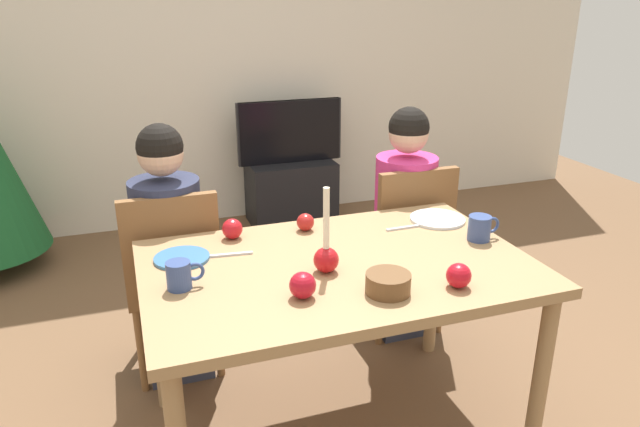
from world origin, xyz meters
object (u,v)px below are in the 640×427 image
(candle_centerpiece, at_px, (326,255))
(mug_left, at_px, (180,275))
(plate_left, at_px, (182,258))
(plate_right, at_px, (437,219))
(chair_right, at_px, (406,240))
(apple_far_edge, at_px, (459,276))
(person_right_child, at_px, (404,227))
(tv_stand, at_px, (291,192))
(apple_near_candle, at_px, (232,229))
(apple_by_left_plate, at_px, (305,222))
(tv, at_px, (290,132))
(bowl_walnuts, at_px, (388,283))
(mug_right, at_px, (480,228))
(chair_left, at_px, (173,273))
(dining_table, at_px, (338,283))
(person_left_child, at_px, (171,258))
(apple_by_right_mug, at_px, (303,285))

(candle_centerpiece, height_order, mug_left, candle_centerpiece)
(plate_left, xyz_separation_m, plate_right, (1.09, 0.04, 0.00))
(chair_right, xyz_separation_m, apple_far_edge, (-0.28, -0.91, 0.28))
(candle_centerpiece, bearing_deg, person_right_child, 46.38)
(candle_centerpiece, bearing_deg, tv_stand, 76.72)
(apple_near_candle, xyz_separation_m, apple_by_left_plate, (0.30, -0.01, -0.00))
(tv, bearing_deg, chair_right, -86.45)
(tv_stand, relative_size, bowl_walnuts, 4.30)
(candle_centerpiece, relative_size, mug_right, 2.30)
(tv_stand, bearing_deg, chair_right, -86.44)
(chair_left, bearing_deg, apple_far_edge, -46.79)
(apple_near_candle, height_order, apple_by_left_plate, apple_near_candle)
(dining_table, xyz_separation_m, plate_left, (-0.53, 0.21, 0.09))
(person_left_child, bearing_deg, chair_right, -1.62)
(dining_table, bearing_deg, chair_left, 131.99)
(candle_centerpiece, xyz_separation_m, plate_left, (-0.47, 0.27, -0.06))
(dining_table, xyz_separation_m, tv, (0.49, 2.30, 0.04))
(apple_far_edge, bearing_deg, person_left_child, 132.22)
(chair_left, relative_size, apple_far_edge, 10.71)
(tv, distance_m, bowl_walnuts, 2.60)
(plate_right, bearing_deg, plate_left, -177.65)
(plate_right, bearing_deg, tv_stand, 91.83)
(dining_table, height_order, chair_left, chair_left)
(apple_far_edge, bearing_deg, chair_right, 72.68)
(candle_centerpiece, xyz_separation_m, apple_by_left_plate, (0.05, 0.39, -0.03))
(chair_right, height_order, person_left_child, person_left_child)
(apple_by_left_plate, bearing_deg, person_left_child, 150.11)
(mug_right, relative_size, apple_near_candle, 1.65)
(tv, distance_m, plate_left, 2.33)
(apple_far_edge, bearing_deg, person_right_child, 73.24)
(person_right_child, relative_size, apple_by_right_mug, 13.37)
(mug_left, bearing_deg, candle_centerpiece, -4.67)
(tv_stand, bearing_deg, candle_centerpiece, -103.28)
(dining_table, bearing_deg, chair_right, 45.56)
(tv_stand, relative_size, tv, 0.81)
(chair_left, xyz_separation_m, tv_stand, (1.04, 1.69, -0.27))
(mug_left, bearing_deg, dining_table, 1.32)
(person_left_child, xyz_separation_m, bowl_walnuts, (0.62, -0.90, 0.21))
(tv_stand, bearing_deg, apple_by_left_plate, -104.49)
(plate_right, xyz_separation_m, bowl_walnuts, (-0.48, -0.52, 0.03))
(person_right_child, xyz_separation_m, plate_right, (-0.04, -0.38, 0.19))
(bowl_walnuts, distance_m, apple_by_left_plate, 0.61)
(person_right_child, relative_size, bowl_walnuts, 7.87)
(chair_right, relative_size, bowl_walnuts, 6.05)
(person_left_child, distance_m, person_right_child, 1.14)
(plate_left, distance_m, bowl_walnuts, 0.77)
(mug_left, bearing_deg, mug_right, 1.48)
(person_left_child, xyz_separation_m, mug_left, (-0.01, -0.65, 0.23))
(tv_stand, distance_m, tv, 0.47)
(person_left_child, relative_size, bowl_walnuts, 7.87)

